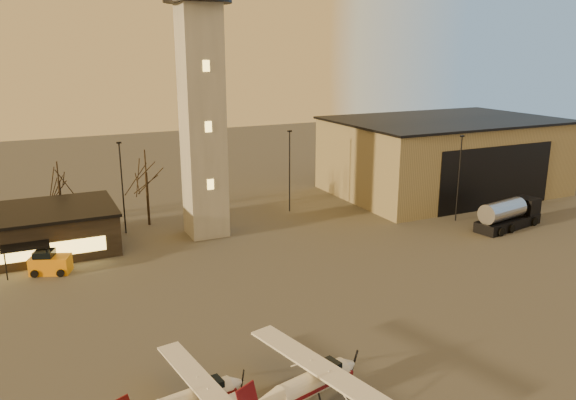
{
  "coord_description": "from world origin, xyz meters",
  "views": [
    {
      "loc": [
        -17.1,
        -26.66,
        19.66
      ],
      "look_at": [
        1.79,
        13.0,
        7.77
      ],
      "focal_mm": 35.0,
      "sensor_mm": 36.0,
      "label": 1
    }
  ],
  "objects_px": {
    "cessna_rear": "(197,400)",
    "fuel_truck": "(508,216)",
    "cessna_front": "(314,385)",
    "service_cart": "(50,264)",
    "hangar": "(444,155)",
    "control_tower": "(201,82)"
  },
  "relations": [
    {
      "from": "hangar",
      "to": "cessna_front",
      "type": "bearing_deg",
      "value": -137.86
    },
    {
      "from": "control_tower",
      "to": "service_cart",
      "type": "xyz_separation_m",
      "value": [
        -16.18,
        -4.68,
        -15.5
      ]
    },
    {
      "from": "fuel_truck",
      "to": "service_cart",
      "type": "relative_size",
      "value": 2.46
    },
    {
      "from": "hangar",
      "to": "cessna_front",
      "type": "relative_size",
      "value": 2.69
    },
    {
      "from": "fuel_truck",
      "to": "control_tower",
      "type": "bearing_deg",
      "value": 147.67
    },
    {
      "from": "cessna_front",
      "to": "service_cart",
      "type": "relative_size",
      "value": 2.97
    },
    {
      "from": "cessna_rear",
      "to": "service_cart",
      "type": "distance_m",
      "value": 26.26
    },
    {
      "from": "service_cart",
      "to": "fuel_truck",
      "type": "bearing_deg",
      "value": 12.23
    },
    {
      "from": "hangar",
      "to": "cessna_front",
      "type": "xyz_separation_m",
      "value": [
        -39.62,
        -35.86,
        -4.08
      ]
    },
    {
      "from": "cessna_rear",
      "to": "fuel_truck",
      "type": "height_order",
      "value": "fuel_truck"
    },
    {
      "from": "control_tower",
      "to": "cessna_rear",
      "type": "xyz_separation_m",
      "value": [
        -10.03,
        -30.2,
        -15.38
      ]
    },
    {
      "from": "hangar",
      "to": "fuel_truck",
      "type": "xyz_separation_m",
      "value": [
        -4.58,
        -16.62,
        -3.82
      ]
    },
    {
      "from": "hangar",
      "to": "cessna_front",
      "type": "distance_m",
      "value": 53.59
    },
    {
      "from": "service_cart",
      "to": "hangar",
      "type": "bearing_deg",
      "value": 31.15
    },
    {
      "from": "control_tower",
      "to": "hangar",
      "type": "relative_size",
      "value": 1.07
    },
    {
      "from": "hangar",
      "to": "control_tower",
      "type": "bearing_deg",
      "value": -173.69
    },
    {
      "from": "control_tower",
      "to": "cessna_rear",
      "type": "distance_m",
      "value": 35.35
    },
    {
      "from": "hangar",
      "to": "fuel_truck",
      "type": "height_order",
      "value": "hangar"
    },
    {
      "from": "hangar",
      "to": "cessna_rear",
      "type": "relative_size",
      "value": 3.04
    },
    {
      "from": "control_tower",
      "to": "hangar",
      "type": "xyz_separation_m",
      "value": [
        36.0,
        3.98,
        -11.17
      ]
    },
    {
      "from": "cessna_rear",
      "to": "fuel_truck",
      "type": "distance_m",
      "value": 45.03
    },
    {
      "from": "hangar",
      "to": "service_cart",
      "type": "distance_m",
      "value": 53.07
    }
  ]
}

